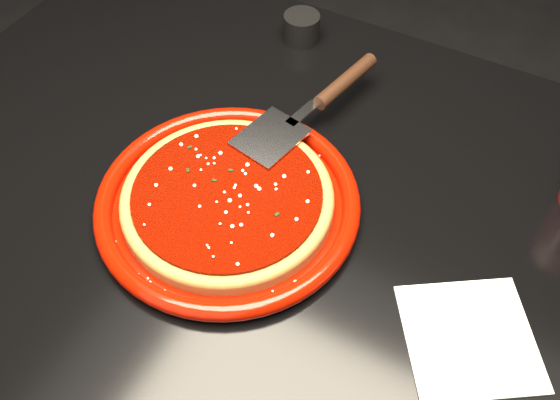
% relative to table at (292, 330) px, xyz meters
% --- Properties ---
extents(table, '(1.20, 0.80, 0.75)m').
position_rel_table_xyz_m(table, '(0.00, 0.00, 0.00)').
color(table, black).
rests_on(table, floor).
extents(plate, '(0.38, 0.38, 0.03)m').
position_rel_table_xyz_m(plate, '(-0.07, -0.06, 0.39)').
color(plate, '#810A02').
rests_on(plate, table).
extents(pizza_crust, '(0.30, 0.30, 0.01)m').
position_rel_table_xyz_m(pizza_crust, '(-0.07, -0.06, 0.39)').
color(pizza_crust, brown).
rests_on(pizza_crust, plate).
extents(pizza_crust_rim, '(0.30, 0.30, 0.02)m').
position_rel_table_xyz_m(pizza_crust_rim, '(-0.07, -0.06, 0.40)').
color(pizza_crust_rim, brown).
rests_on(pizza_crust_rim, plate).
extents(pizza_sauce, '(0.27, 0.27, 0.01)m').
position_rel_table_xyz_m(pizza_sauce, '(-0.07, -0.06, 0.40)').
color(pizza_sauce, '#700A00').
rests_on(pizza_sauce, plate).
extents(parmesan_dusting, '(0.23, 0.23, 0.01)m').
position_rel_table_xyz_m(parmesan_dusting, '(-0.07, -0.06, 0.41)').
color(parmesan_dusting, '#FFF2CB').
rests_on(parmesan_dusting, plate).
extents(basil_flecks, '(0.21, 0.21, 0.00)m').
position_rel_table_xyz_m(basil_flecks, '(-0.07, -0.06, 0.41)').
color(basil_flecks, black).
rests_on(basil_flecks, plate).
extents(pizza_server, '(0.15, 0.32, 0.02)m').
position_rel_table_xyz_m(pizza_server, '(-0.04, 0.13, 0.42)').
color(pizza_server, silver).
rests_on(pizza_server, plate).
extents(napkin_a, '(0.20, 0.20, 0.00)m').
position_rel_table_xyz_m(napkin_a, '(0.26, -0.08, 0.38)').
color(napkin_a, silver).
rests_on(napkin_a, table).
extents(ramekin, '(0.07, 0.07, 0.05)m').
position_rel_table_xyz_m(ramekin, '(-0.15, 0.31, 0.40)').
color(ramekin, black).
rests_on(ramekin, table).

